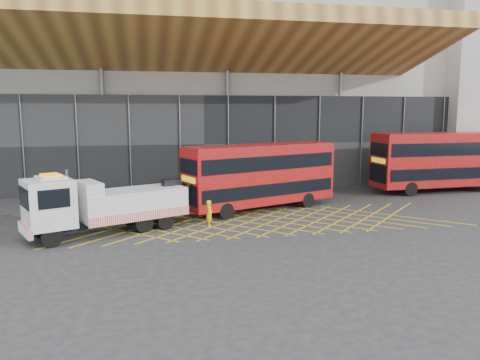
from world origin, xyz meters
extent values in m
plane|color=#262628|center=(0.00, 0.00, 0.00)|extent=(120.00, 120.00, 0.00)
cube|color=gold|center=(-4.80, 0.00, 0.01)|extent=(7.16, 7.16, 0.01)
cube|color=gold|center=(-4.80, 0.00, 0.01)|extent=(7.16, 7.16, 0.01)
cube|color=gold|center=(-3.20, 0.00, 0.01)|extent=(7.16, 7.16, 0.01)
cube|color=gold|center=(-3.20, 0.00, 0.01)|extent=(7.16, 7.16, 0.01)
cube|color=gold|center=(-1.60, 0.00, 0.01)|extent=(7.16, 7.16, 0.01)
cube|color=gold|center=(-1.60, 0.00, 0.01)|extent=(7.16, 7.16, 0.01)
cube|color=gold|center=(0.00, 0.00, 0.01)|extent=(7.16, 7.16, 0.01)
cube|color=gold|center=(0.00, 0.00, 0.01)|extent=(7.16, 7.16, 0.01)
cube|color=gold|center=(1.60, 0.00, 0.01)|extent=(7.16, 7.16, 0.01)
cube|color=gold|center=(1.60, 0.00, 0.01)|extent=(7.16, 7.16, 0.01)
cube|color=gold|center=(3.20, 0.00, 0.01)|extent=(7.16, 7.16, 0.01)
cube|color=gold|center=(3.20, 0.00, 0.01)|extent=(7.16, 7.16, 0.01)
cube|color=gold|center=(4.80, 0.00, 0.01)|extent=(7.16, 7.16, 0.01)
cube|color=gold|center=(4.80, 0.00, 0.01)|extent=(7.16, 7.16, 0.01)
cube|color=gold|center=(6.40, 0.00, 0.01)|extent=(7.16, 7.16, 0.01)
cube|color=gold|center=(6.40, 0.00, 0.01)|extent=(7.16, 7.16, 0.01)
cube|color=gold|center=(8.00, 0.00, 0.01)|extent=(7.16, 7.16, 0.01)
cube|color=gold|center=(8.00, 0.00, 0.01)|extent=(7.16, 7.16, 0.01)
cube|color=gold|center=(9.60, 0.00, 0.01)|extent=(7.16, 7.16, 0.01)
cube|color=gold|center=(9.60, 0.00, 0.01)|extent=(7.16, 7.16, 0.01)
cube|color=gold|center=(11.20, 0.00, 0.01)|extent=(7.16, 7.16, 0.01)
cube|color=gold|center=(11.20, 0.00, 0.01)|extent=(7.16, 7.16, 0.01)
cube|color=gold|center=(12.80, 0.00, 0.01)|extent=(7.16, 7.16, 0.01)
cube|color=gold|center=(12.80, 0.00, 0.01)|extent=(7.16, 7.16, 0.01)
cube|color=gray|center=(2.00, 19.00, 9.00)|extent=(55.00, 14.00, 18.00)
cube|color=black|center=(2.00, 11.70, 4.00)|extent=(55.00, 0.80, 8.00)
cube|color=brown|center=(0.00, 8.00, 11.50)|extent=(40.00, 11.93, 4.07)
cylinder|color=#595B60|center=(-6.00, 11.50, 5.00)|extent=(0.36, 0.36, 10.00)
cylinder|color=#595B60|center=(4.00, 11.50, 5.00)|extent=(0.36, 0.36, 10.00)
cylinder|color=#595B60|center=(14.00, 11.50, 5.00)|extent=(0.36, 0.36, 10.00)
cube|color=black|center=(-4.84, -0.87, 0.66)|extent=(8.63, 4.52, 0.33)
cube|color=silver|center=(-7.79, -2.18, 2.04)|extent=(3.04, 3.09, 2.47)
cube|color=black|center=(-8.85, -2.65, 2.47)|extent=(0.89, 1.93, 1.04)
cube|color=red|center=(-8.88, -2.66, 0.81)|extent=(1.22, 2.35, 0.52)
cube|color=orange|center=(-7.62, -2.10, 3.49)|extent=(1.24, 1.39, 0.11)
cube|color=silver|center=(-3.62, -0.34, 1.57)|extent=(6.34, 4.55, 1.52)
cube|color=red|center=(-3.13, -1.45, 1.00)|extent=(5.41, 2.43, 0.52)
cube|color=silver|center=(-5.88, -1.33, 2.66)|extent=(1.79, 2.47, 0.66)
cube|color=black|center=(-1.36, 0.66, 2.47)|extent=(1.23, 0.89, 0.47)
cube|color=black|center=(-0.50, 1.05, 1.99)|extent=(2.03, 1.14, 1.03)
cylinder|color=black|center=(-7.56, -3.17, 0.52)|extent=(1.09, 0.73, 1.04)
cylinder|color=black|center=(-8.37, -1.34, 0.52)|extent=(1.09, 0.73, 1.04)
cylinder|color=black|center=(-1.83, -0.63, 0.52)|extent=(1.09, 0.73, 1.04)
cylinder|color=black|center=(-2.64, 1.19, 0.52)|extent=(1.09, 0.73, 1.04)
cylinder|color=#595B60|center=(-7.05, -0.81, 2.56)|extent=(0.13, 0.13, 2.09)
cube|color=maroon|center=(4.87, 3.42, 2.46)|extent=(11.18, 6.37, 3.88)
cube|color=black|center=(4.87, 3.42, 1.55)|extent=(10.79, 6.27, 0.85)
cube|color=black|center=(4.87, 3.42, 3.35)|extent=(10.79, 6.27, 0.95)
cube|color=black|center=(-0.28, 1.41, 1.60)|extent=(0.87, 2.11, 1.30)
cube|color=black|center=(-0.28, 1.41, 3.35)|extent=(0.87, 2.11, 0.95)
cube|color=yellow|center=(-0.29, 1.41, 2.55)|extent=(0.70, 1.68, 0.35)
cube|color=maroon|center=(4.87, 3.42, 4.43)|extent=(10.90, 6.10, 0.12)
cylinder|color=black|center=(2.01, 1.10, 0.52)|extent=(1.08, 0.66, 1.04)
cylinder|color=black|center=(1.20, 3.19, 0.52)|extent=(1.08, 0.66, 1.04)
cylinder|color=black|center=(8.26, 3.53, 0.52)|extent=(1.08, 0.66, 1.04)
cylinder|color=black|center=(7.44, 5.63, 0.52)|extent=(1.08, 0.66, 1.04)
cube|color=maroon|center=(21.56, 7.43, 2.71)|extent=(12.23, 3.43, 4.27)
cube|color=black|center=(21.56, 7.43, 1.70)|extent=(11.75, 3.47, 0.93)
cube|color=black|center=(21.56, 7.43, 3.68)|extent=(11.75, 3.47, 1.04)
cube|color=black|center=(15.50, 7.11, 1.76)|extent=(0.19, 2.47, 1.43)
cube|color=black|center=(15.50, 7.11, 3.68)|extent=(0.19, 2.47, 1.04)
cube|color=yellow|center=(15.49, 7.11, 2.80)|extent=(0.16, 1.96, 0.38)
cube|color=maroon|center=(21.56, 7.43, 4.87)|extent=(11.97, 3.20, 0.13)
cylinder|color=black|center=(17.78, 5.97, 0.57)|extent=(1.16, 0.39, 1.14)
cylinder|color=black|center=(17.65, 8.48, 0.57)|extent=(1.16, 0.39, 1.14)
cylinder|color=black|center=(25.01, 8.86, 0.57)|extent=(1.16, 0.39, 1.14)
imported|color=yellow|center=(0.75, -0.55, 0.79)|extent=(0.40, 0.59, 1.57)
camera|label=1|loc=(-2.90, -27.20, 6.77)|focal=35.00mm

